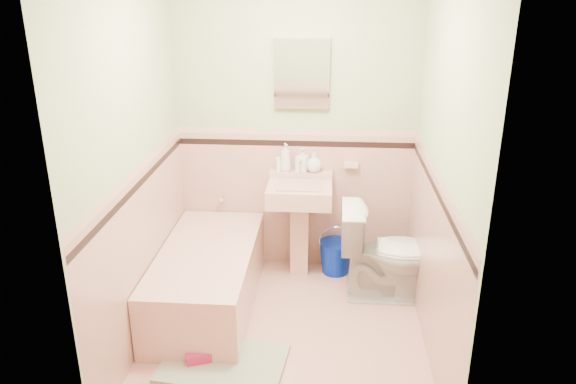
# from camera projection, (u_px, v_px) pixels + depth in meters

# --- Properties ---
(floor) EXTENTS (2.20, 2.20, 0.00)m
(floor) POSITION_uv_depth(u_px,v_px,m) (285.00, 332.00, 4.08)
(floor) COLOR #D79E8D
(floor) RESTS_ON ground
(wall_back) EXTENTS (2.50, 0.00, 2.50)m
(wall_back) POSITION_uv_depth(u_px,v_px,m) (296.00, 128.00, 4.66)
(wall_back) COLOR beige
(wall_back) RESTS_ON ground
(wall_front) EXTENTS (2.50, 0.00, 2.50)m
(wall_front) POSITION_uv_depth(u_px,v_px,m) (266.00, 244.00, 2.61)
(wall_front) COLOR beige
(wall_front) RESTS_ON ground
(wall_left) EXTENTS (0.00, 2.50, 2.50)m
(wall_left) POSITION_uv_depth(u_px,v_px,m) (134.00, 166.00, 3.71)
(wall_left) COLOR beige
(wall_left) RESTS_ON ground
(wall_right) EXTENTS (0.00, 2.50, 2.50)m
(wall_right) POSITION_uv_depth(u_px,v_px,m) (442.00, 173.00, 3.57)
(wall_right) COLOR beige
(wall_right) RESTS_ON ground
(wainscot_back) EXTENTS (2.00, 0.00, 2.00)m
(wainscot_back) POSITION_uv_depth(u_px,v_px,m) (295.00, 201.00, 4.88)
(wainscot_back) COLOR #DAA392
(wainscot_back) RESTS_ON ground
(wainscot_front) EXTENTS (2.00, 0.00, 2.00)m
(wainscot_front) POSITION_uv_depth(u_px,v_px,m) (268.00, 358.00, 2.85)
(wainscot_front) COLOR #DAA392
(wainscot_front) RESTS_ON ground
(wainscot_left) EXTENTS (0.00, 2.20, 2.20)m
(wainscot_left) POSITION_uv_depth(u_px,v_px,m) (145.00, 254.00, 3.94)
(wainscot_left) COLOR #DAA392
(wainscot_left) RESTS_ON ground
(wainscot_right) EXTENTS (0.00, 2.20, 2.20)m
(wainscot_right) POSITION_uv_depth(u_px,v_px,m) (431.00, 264.00, 3.80)
(wainscot_right) COLOR #DAA392
(wainscot_right) RESTS_ON ground
(accent_back) EXTENTS (2.00, 0.00, 2.00)m
(accent_back) POSITION_uv_depth(u_px,v_px,m) (295.00, 143.00, 4.69)
(accent_back) COLOR black
(accent_back) RESTS_ON ground
(accent_front) EXTENTS (2.00, 0.00, 2.00)m
(accent_front) POSITION_uv_depth(u_px,v_px,m) (267.00, 267.00, 2.67)
(accent_front) COLOR black
(accent_front) RESTS_ON ground
(accent_left) EXTENTS (0.00, 2.20, 2.20)m
(accent_left) POSITION_uv_depth(u_px,v_px,m) (139.00, 185.00, 3.75)
(accent_left) COLOR black
(accent_left) RESTS_ON ground
(accent_right) EXTENTS (0.00, 2.20, 2.20)m
(accent_right) POSITION_uv_depth(u_px,v_px,m) (437.00, 192.00, 3.61)
(accent_right) COLOR black
(accent_right) RESTS_ON ground
(cap_back) EXTENTS (2.00, 0.00, 2.00)m
(cap_back) POSITION_uv_depth(u_px,v_px,m) (295.00, 132.00, 4.66)
(cap_back) COLOR #D79E93
(cap_back) RESTS_ON ground
(cap_front) EXTENTS (2.00, 0.00, 2.00)m
(cap_front) POSITION_uv_depth(u_px,v_px,m) (267.00, 248.00, 2.64)
(cap_front) COLOR #D79E93
(cap_front) RESTS_ON ground
(cap_left) EXTENTS (0.00, 2.20, 2.20)m
(cap_left) POSITION_uv_depth(u_px,v_px,m) (138.00, 170.00, 3.71)
(cap_left) COLOR #D79E93
(cap_left) RESTS_ON ground
(cap_right) EXTENTS (0.00, 2.20, 2.20)m
(cap_right) POSITION_uv_depth(u_px,v_px,m) (438.00, 178.00, 3.58)
(cap_right) COLOR #D79E93
(cap_right) RESTS_ON ground
(bathtub) EXTENTS (0.70, 1.50, 0.45)m
(bathtub) POSITION_uv_depth(u_px,v_px,m) (208.00, 279.00, 4.35)
(bathtub) COLOR #D29F90
(bathtub) RESTS_ON floor
(tub_faucet) EXTENTS (0.04, 0.12, 0.04)m
(tub_faucet) POSITION_uv_depth(u_px,v_px,m) (223.00, 197.00, 4.88)
(tub_faucet) COLOR silver
(tub_faucet) RESTS_ON wall_back
(sink) EXTENTS (0.53, 0.48, 0.83)m
(sink) POSITION_uv_depth(u_px,v_px,m) (299.00, 231.00, 4.73)
(sink) COLOR #D29F90
(sink) RESTS_ON floor
(sink_faucet) EXTENTS (0.02, 0.02, 0.10)m
(sink_faucet) POSITION_uv_depth(u_px,v_px,m) (301.00, 166.00, 4.67)
(sink_faucet) COLOR silver
(sink_faucet) RESTS_ON sink
(medicine_cabinet) EXTENTS (0.44, 0.04, 0.55)m
(medicine_cabinet) POSITION_uv_depth(u_px,v_px,m) (302.00, 74.00, 4.47)
(medicine_cabinet) COLOR white
(medicine_cabinet) RESTS_ON wall_back
(soap_dish) EXTENTS (0.12, 0.07, 0.04)m
(soap_dish) POSITION_uv_depth(u_px,v_px,m) (351.00, 165.00, 4.70)
(soap_dish) COLOR #D29F90
(soap_dish) RESTS_ON wall_back
(soap_bottle_left) EXTENTS (0.12, 0.12, 0.24)m
(soap_bottle_left) POSITION_uv_depth(u_px,v_px,m) (286.00, 157.00, 4.70)
(soap_bottle_left) COLOR #B2B2B2
(soap_bottle_left) RESTS_ON sink
(soap_bottle_mid) EXTENTS (0.11, 0.11, 0.20)m
(soap_bottle_mid) POSITION_uv_depth(u_px,v_px,m) (302.00, 160.00, 4.69)
(soap_bottle_mid) COLOR #B2B2B2
(soap_bottle_mid) RESTS_ON sink
(soap_bottle_right) EXTENTS (0.17, 0.17, 0.17)m
(soap_bottle_right) POSITION_uv_depth(u_px,v_px,m) (314.00, 162.00, 4.69)
(soap_bottle_right) COLOR #B2B2B2
(soap_bottle_right) RESTS_ON sink
(tube) EXTENTS (0.05, 0.05, 0.12)m
(tube) POSITION_uv_depth(u_px,v_px,m) (278.00, 164.00, 4.72)
(tube) COLOR white
(tube) RESTS_ON sink
(toilet) EXTENTS (0.77, 0.45, 0.79)m
(toilet) POSITION_uv_depth(u_px,v_px,m) (389.00, 253.00, 4.41)
(toilet) COLOR white
(toilet) RESTS_ON floor
(bucket) EXTENTS (0.33, 0.33, 0.29)m
(bucket) POSITION_uv_depth(u_px,v_px,m) (336.00, 257.00, 4.88)
(bucket) COLOR #021FAE
(bucket) RESTS_ON floor
(bath_mat) EXTENTS (0.86, 0.63, 0.03)m
(bath_mat) POSITION_uv_depth(u_px,v_px,m) (223.00, 363.00, 3.73)
(bath_mat) COLOR gray
(bath_mat) RESTS_ON floor
(shoe) EXTENTS (0.18, 0.13, 0.07)m
(shoe) POSITION_uv_depth(u_px,v_px,m) (199.00, 357.00, 3.71)
(shoe) COLOR #BF1E59
(shoe) RESTS_ON bath_mat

